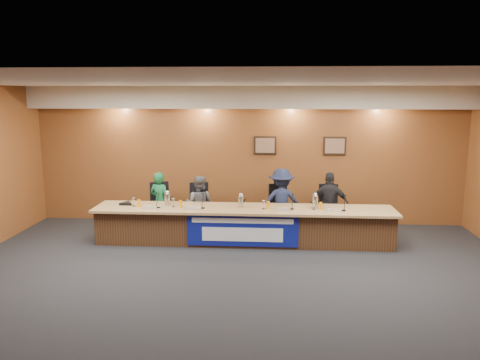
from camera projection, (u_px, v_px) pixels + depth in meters
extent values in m
plane|color=black|center=(234.00, 290.00, 7.33)|extent=(10.00, 10.00, 0.00)
cube|color=silver|center=(234.00, 82.00, 6.74)|extent=(10.00, 8.00, 0.04)
cube|color=brown|center=(248.00, 156.00, 10.96)|extent=(10.00, 0.04, 3.20)
cube|color=beige|center=(248.00, 97.00, 10.47)|extent=(10.00, 0.50, 0.50)
cube|color=#452916|center=(244.00, 226.00, 9.62)|extent=(6.00, 0.80, 0.70)
cube|color=#9D784A|center=(244.00, 209.00, 9.50)|extent=(6.10, 0.95, 0.05)
cube|color=navy|center=(242.00, 230.00, 9.21)|extent=(2.20, 0.02, 0.65)
cube|color=silver|center=(242.00, 221.00, 9.16)|extent=(2.00, 0.01, 0.10)
cube|color=silver|center=(242.00, 235.00, 9.21)|extent=(1.60, 0.01, 0.28)
cube|color=black|center=(265.00, 145.00, 10.86)|extent=(0.52, 0.04, 0.42)
cube|color=black|center=(335.00, 146.00, 10.75)|extent=(0.52, 0.04, 0.42)
imported|color=#11542B|center=(160.00, 202.00, 10.30)|extent=(0.58, 0.48, 1.35)
imported|color=#505056|center=(199.00, 204.00, 10.25)|extent=(0.69, 0.58, 1.28)
imported|color=#151B34|center=(281.00, 202.00, 10.11)|extent=(0.98, 0.60, 1.46)
imported|color=black|center=(330.00, 204.00, 10.04)|extent=(0.85, 0.44, 1.39)
cube|color=black|center=(161.00, 210.00, 10.43)|extent=(0.62, 0.62, 0.08)
cube|color=black|center=(200.00, 210.00, 10.37)|extent=(0.58, 0.58, 0.08)
cube|color=black|center=(281.00, 212.00, 10.25)|extent=(0.61, 0.61, 0.08)
cube|color=black|center=(329.00, 213.00, 10.18)|extent=(0.49, 0.49, 0.08)
cube|color=white|center=(150.00, 207.00, 9.37)|extent=(0.24, 0.08, 0.10)
cylinder|color=black|center=(158.00, 207.00, 9.49)|extent=(0.07, 0.07, 0.02)
cylinder|color=#E59600|center=(139.00, 203.00, 9.56)|extent=(0.06, 0.06, 0.15)
cylinder|color=silver|center=(134.00, 202.00, 9.61)|extent=(0.08, 0.08, 0.18)
cube|color=white|center=(192.00, 208.00, 9.31)|extent=(0.24, 0.08, 0.10)
cylinder|color=black|center=(203.00, 208.00, 9.44)|extent=(0.07, 0.07, 0.02)
cylinder|color=#E59600|center=(181.00, 204.00, 9.50)|extent=(0.06, 0.06, 0.15)
cylinder|color=silver|center=(173.00, 203.00, 9.55)|extent=(0.08, 0.08, 0.18)
cube|color=white|center=(283.00, 209.00, 9.19)|extent=(0.24, 0.08, 0.10)
cylinder|color=black|center=(292.00, 209.00, 9.36)|extent=(0.07, 0.07, 0.02)
cylinder|color=#E59600|center=(268.00, 205.00, 9.40)|extent=(0.06, 0.06, 0.15)
cylinder|color=silver|center=(264.00, 205.00, 9.37)|extent=(0.08, 0.08, 0.18)
cube|color=white|center=(334.00, 210.00, 9.14)|extent=(0.24, 0.08, 0.10)
cylinder|color=black|center=(344.00, 210.00, 9.24)|extent=(0.07, 0.07, 0.02)
cylinder|color=#E59600|center=(320.00, 206.00, 9.34)|extent=(0.06, 0.06, 0.15)
cylinder|color=silver|center=(314.00, 205.00, 9.33)|extent=(0.08, 0.08, 0.18)
cylinder|color=silver|center=(168.00, 200.00, 9.68)|extent=(0.12, 0.12, 0.25)
cylinder|color=silver|center=(241.00, 202.00, 9.51)|extent=(0.11, 0.11, 0.24)
cylinder|color=silver|center=(315.00, 202.00, 9.45)|extent=(0.12, 0.12, 0.25)
cylinder|color=black|center=(127.00, 204.00, 9.75)|extent=(0.32, 0.32, 0.05)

